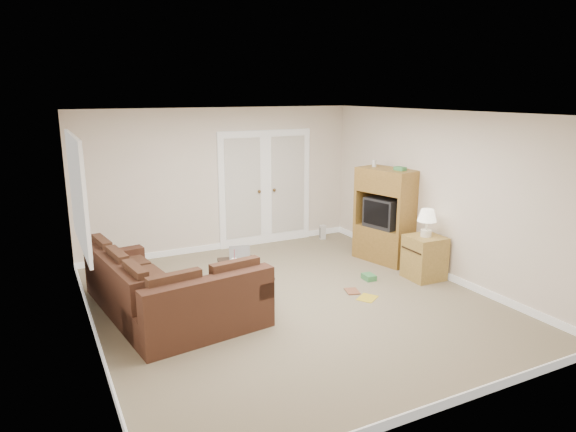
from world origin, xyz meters
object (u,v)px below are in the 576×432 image
coffee_table (241,280)px  tv_armoire (386,215)px  sectional_sofa (163,296)px  side_cabinet (425,254)px

coffee_table → tv_armoire: size_ratio=0.67×
sectional_sofa → tv_armoire: tv_armoire is taller
sectional_sofa → side_cabinet: bearing=-13.0°
sectional_sofa → side_cabinet: size_ratio=2.34×
tv_armoire → side_cabinet: bearing=-103.3°
coffee_table → tv_armoire: tv_armoire is taller
side_cabinet → tv_armoire: bearing=91.9°
coffee_table → tv_armoire: bearing=19.9°
tv_armoire → sectional_sofa: bearing=175.7°
coffee_table → side_cabinet: (2.73, -0.59, 0.16)m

